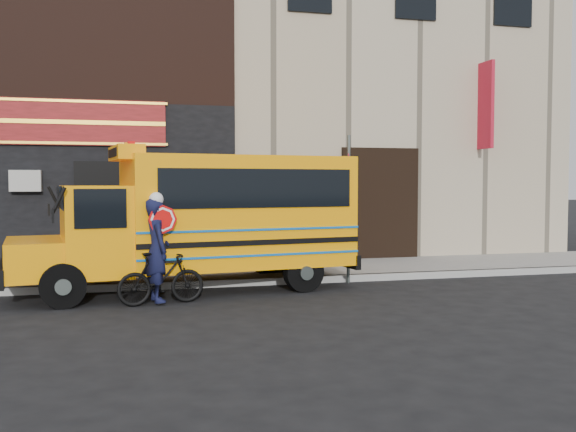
# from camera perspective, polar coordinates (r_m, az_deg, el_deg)

# --- Properties ---
(ground) EXTENTS (120.00, 120.00, 0.00)m
(ground) POSITION_cam_1_polar(r_m,az_deg,el_deg) (11.40, -0.10, -8.18)
(ground) COLOR black
(ground) RESTS_ON ground
(curb) EXTENTS (40.00, 0.20, 0.15)m
(curb) POSITION_cam_1_polar(r_m,az_deg,el_deg) (13.89, -2.75, -5.85)
(curb) COLOR #9B9B96
(curb) RESTS_ON ground
(sidewalk) EXTENTS (40.00, 3.00, 0.15)m
(sidewalk) POSITION_cam_1_polar(r_m,az_deg,el_deg) (15.34, -3.87, -5.01)
(sidewalk) COLOR slate
(sidewalk) RESTS_ON ground
(building) EXTENTS (20.00, 10.70, 12.00)m
(building) POSITION_cam_1_polar(r_m,az_deg,el_deg) (21.82, -7.15, 13.31)
(building) COLOR tan
(building) RESTS_ON sidewalk
(school_bus) EXTENTS (7.12, 3.01, 2.92)m
(school_bus) POSITION_cam_1_polar(r_m,az_deg,el_deg) (13.22, -7.32, -0.07)
(school_bus) COLOR black
(school_bus) RESTS_ON ground
(sign_pole) EXTENTS (0.13, 0.27, 3.24)m
(sign_pole) POSITION_cam_1_polar(r_m,az_deg,el_deg) (14.06, 5.40, 1.24)
(sign_pole) COLOR #444C48
(sign_pole) RESTS_ON ground
(bicycle) EXTENTS (1.65, 0.76, 0.96)m
(bicycle) POSITION_cam_1_polar(r_m,az_deg,el_deg) (11.86, -11.20, -5.46)
(bicycle) COLOR black
(bicycle) RESTS_ON ground
(cyclist) EXTENTS (0.59, 0.77, 1.88)m
(cyclist) POSITION_cam_1_polar(r_m,az_deg,el_deg) (11.86, -11.58, -3.22)
(cyclist) COLOR black
(cyclist) RESTS_ON ground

